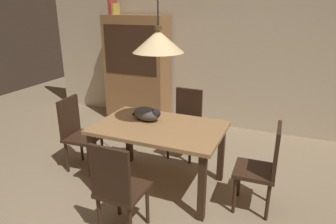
% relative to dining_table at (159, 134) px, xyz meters
% --- Properties ---
extents(ground, '(10.00, 10.00, 0.00)m').
position_rel_dining_table_xyz_m(ground, '(0.04, -0.47, -0.65)').
color(ground, '#998466').
extents(back_wall, '(6.40, 0.10, 2.90)m').
position_rel_dining_table_xyz_m(back_wall, '(0.04, 2.18, 0.80)').
color(back_wall, beige).
rests_on(back_wall, ground).
extents(dining_table, '(1.40, 0.90, 0.75)m').
position_rel_dining_table_xyz_m(dining_table, '(0.00, 0.00, 0.00)').
color(dining_table, '#A87A4C').
rests_on(dining_table, ground).
extents(chair_near_front, '(0.41, 0.41, 0.93)m').
position_rel_dining_table_xyz_m(chair_near_front, '(-0.00, -0.88, -0.14)').
color(chair_near_front, '#382316').
rests_on(chair_near_front, ground).
extents(chair_right_side, '(0.41, 0.41, 0.93)m').
position_rel_dining_table_xyz_m(chair_right_side, '(1.13, 0.00, -0.14)').
color(chair_right_side, '#382316').
rests_on(chair_right_side, ground).
extents(chair_left_side, '(0.43, 0.43, 0.93)m').
position_rel_dining_table_xyz_m(chair_left_side, '(-1.13, -0.01, -0.14)').
color(chair_left_side, '#382316').
rests_on(chair_left_side, ground).
extents(chair_far_back, '(0.42, 0.42, 0.93)m').
position_rel_dining_table_xyz_m(chair_far_back, '(0.00, 0.88, -0.14)').
color(chair_far_back, '#382316').
rests_on(chair_far_back, ground).
extents(cat_sleeping, '(0.40, 0.30, 0.16)m').
position_rel_dining_table_xyz_m(cat_sleeping, '(-0.20, 0.11, 0.18)').
color(cat_sleeping, '#4C4742').
rests_on(cat_sleeping, dining_table).
extents(pendant_lamp, '(0.52, 0.52, 1.30)m').
position_rel_dining_table_xyz_m(pendant_lamp, '(-0.00, 0.00, 1.01)').
color(pendant_lamp, beige).
extents(hutch_bookcase, '(1.12, 0.45, 1.85)m').
position_rel_dining_table_xyz_m(hutch_bookcase, '(-1.27, 1.85, 0.24)').
color(hutch_bookcase, olive).
rests_on(hutch_bookcase, ground).
extents(book_red_tall, '(0.04, 0.22, 0.28)m').
position_rel_dining_table_xyz_m(book_red_tall, '(-1.70, 1.85, 1.34)').
color(book_red_tall, '#B73833').
rests_on(book_red_tall, hutch_bookcase).
extents(book_yellow_short, '(0.04, 0.20, 0.18)m').
position_rel_dining_table_xyz_m(book_yellow_short, '(-1.64, 1.85, 1.29)').
color(book_yellow_short, gold).
rests_on(book_yellow_short, hutch_bookcase).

